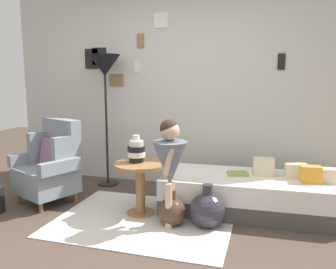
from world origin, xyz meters
TOP-DOWN VIEW (x-y plane):
  - ground_plane at (0.00, 0.00)m, footprint 12.00×12.00m
  - gallery_wall at (-0.00, 1.95)m, footprint 4.80×0.12m
  - rug at (-0.00, 0.61)m, footprint 1.79×1.38m
  - armchair at (-1.26, 0.84)m, footprint 0.89×0.79m
  - daybed at (1.03, 1.14)m, footprint 1.93×0.87m
  - pillow_head at (1.80, 1.15)m, footprint 0.18×0.12m
  - pillow_mid at (1.62, 1.10)m, footprint 0.20×0.13m
  - pillow_back at (1.48, 1.20)m, footprint 0.22×0.14m
  - pillow_extra at (1.15, 1.23)m, footprint 0.23×0.15m
  - side_table at (-0.10, 0.76)m, footprint 0.55×0.55m
  - vase_striped at (-0.15, 0.79)m, footprint 0.19×0.19m
  - floor_lamp at (-0.91, 1.62)m, footprint 0.41×0.41m
  - person_child at (0.29, 0.53)m, footprint 0.34×0.34m
  - book_on_daybed at (0.88, 1.17)m, footprint 0.26×0.21m
  - demijohn_near at (0.30, 0.56)m, footprint 0.28×0.28m
  - demijohn_far at (0.65, 0.63)m, footprint 0.35×0.35m

SIDE VIEW (x-z plane):
  - ground_plane at x=0.00m, z-range 0.00..0.00m
  - rug at x=0.00m, z-range 0.00..0.01m
  - demijohn_near at x=0.30m, z-range -0.04..0.33m
  - demijohn_far at x=0.65m, z-range -0.04..0.40m
  - daybed at x=1.03m, z-range 0.00..0.40m
  - side_table at x=-0.10m, z-range 0.12..0.68m
  - book_on_daybed at x=0.88m, z-range 0.40..0.43m
  - armchair at x=-1.26m, z-range -0.05..0.92m
  - pillow_head at x=1.80m, z-range 0.40..0.55m
  - pillow_back at x=1.48m, z-range 0.40..0.56m
  - pillow_mid at x=1.62m, z-range 0.40..0.57m
  - pillow_extra at x=1.15m, z-range 0.40..0.60m
  - person_child at x=0.29m, z-range 0.14..1.21m
  - vase_striped at x=-0.15m, z-range 0.54..0.83m
  - gallery_wall at x=0.00m, z-range 0.00..2.60m
  - floor_lamp at x=-0.91m, z-range 0.67..2.42m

